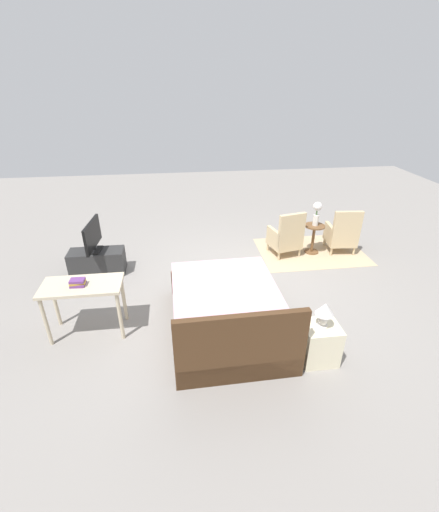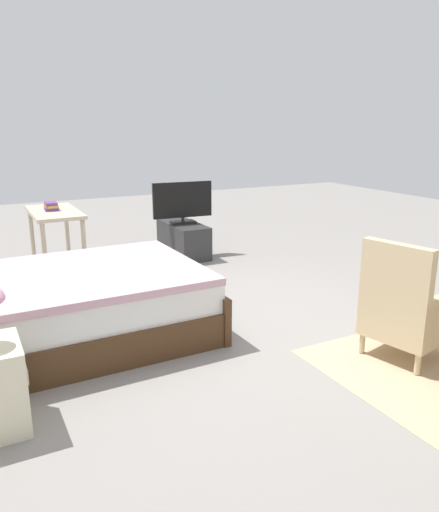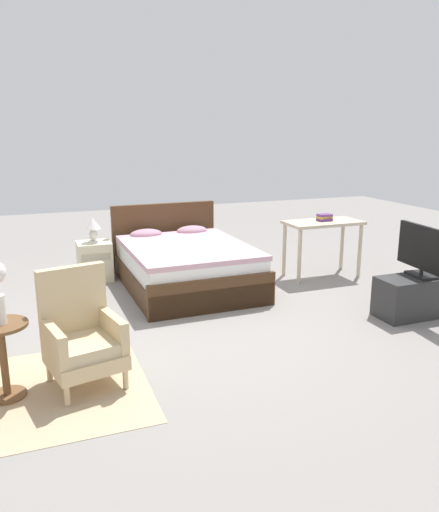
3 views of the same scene
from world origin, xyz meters
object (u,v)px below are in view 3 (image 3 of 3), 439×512
at_px(table_lamp, 93,226).
at_px(bed, 184,264).
at_px(side_table, 3,352).
at_px(vanity_desk, 323,230).
at_px(nightstand, 95,261).
at_px(book_stack, 325,217).
at_px(tv_flatscreen, 424,251).
at_px(armchair_by_window_right, 82,338).
at_px(tv_stand, 419,296).

bearing_deg(table_lamp, bed, -34.07).
distance_m(side_table, table_lamp, 3.09).
relative_size(bed, vanity_desk, 2.00).
distance_m(nightstand, book_stack, 3.17).
height_order(bed, tv_flatscreen, tv_flatscreen).
relative_size(armchair_by_window_right, table_lamp, 2.79).
bearing_deg(tv_flatscreen, nightstand, 140.35).
height_order(tv_flatscreen, vanity_desk, tv_flatscreen).
relative_size(armchair_by_window_right, tv_flatscreen, 1.13).
xyz_separation_m(armchair_by_window_right, book_stack, (3.44, 1.95, 0.44)).
xyz_separation_m(table_lamp, book_stack, (2.99, -0.90, 0.08)).
xyz_separation_m(tv_stand, tv_flatscreen, (0.00, -0.00, 0.51)).
distance_m(tv_flatscreen, book_stack, 1.71).
height_order(armchair_by_window_right, tv_flatscreen, tv_flatscreen).
relative_size(armchair_by_window_right, vanity_desk, 0.88).
bearing_deg(vanity_desk, tv_stand, -83.75).
xyz_separation_m(bed, nightstand, (-1.05, 0.71, -0.04)).
bearing_deg(tv_stand, side_table, -176.11).
bearing_deg(table_lamp, book_stack, -16.81).
height_order(tv_stand, tv_flatscreen, tv_flatscreen).
xyz_separation_m(bed, tv_flatscreen, (2.10, -1.90, 0.43)).
relative_size(vanity_desk, book_stack, 5.06).
bearing_deg(tv_flatscreen, vanity_desk, 96.33).
bearing_deg(armchair_by_window_right, book_stack, 29.63).
bearing_deg(tv_stand, table_lamp, 140.32).
xyz_separation_m(armchair_by_window_right, tv_stand, (3.59, 0.25, -0.16)).
bearing_deg(nightstand, tv_flatscreen, -39.65).
bearing_deg(tv_flatscreen, tv_stand, 174.95).
bearing_deg(tv_flatscreen, armchair_by_window_right, -175.99).
xyz_separation_m(table_lamp, tv_stand, (3.14, -2.60, -0.52)).
bearing_deg(table_lamp, vanity_desk, -17.40).
bearing_deg(nightstand, vanity_desk, -17.39).
bearing_deg(bed, nightstand, 145.96).
distance_m(bed, tv_stand, 2.83).
height_order(vanity_desk, book_stack, book_stack).
distance_m(armchair_by_window_right, side_table, 0.58).
distance_m(table_lamp, book_stack, 3.12).
relative_size(bed, book_stack, 10.10).
bearing_deg(bed, armchair_by_window_right, -124.83).
xyz_separation_m(nightstand, book_stack, (2.99, -0.90, 0.56)).
xyz_separation_m(armchair_by_window_right, nightstand, (0.45, 2.86, -0.12)).
bearing_deg(side_table, tv_stand, 3.89).
bearing_deg(table_lamp, side_table, -109.57).
bearing_deg(tv_flatscreen, bed, 137.84).
height_order(tv_stand, book_stack, book_stack).
relative_size(bed, tv_stand, 2.16).
bearing_deg(vanity_desk, side_table, -153.78).
xyz_separation_m(armchair_by_window_right, table_lamp, (0.45, 2.86, 0.36)).
relative_size(table_lamp, tv_stand, 0.34).
xyz_separation_m(tv_flatscreen, vanity_desk, (-0.19, 1.68, -0.07)).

